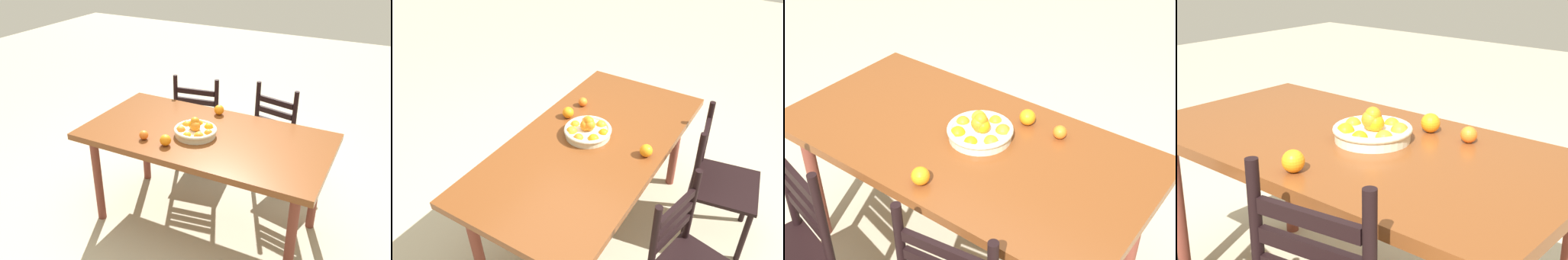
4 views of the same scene
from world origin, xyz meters
The scene contains 7 objects.
ground_plane centered at (0.00, 0.00, 0.00)m, with size 12.00×12.00×0.00m, color tan.
dining_table centered at (0.00, 0.00, 0.67)m, with size 1.67×0.86×0.75m.
chair_near_window centered at (0.31, 0.76, 0.45)m, with size 0.46×0.46×0.92m.
fruit_bowl centered at (-0.05, -0.05, 0.79)m, with size 0.29×0.29×0.13m.
orange_loose_0 centered at (-0.33, -0.25, 0.78)m, with size 0.06×0.06×0.06m, color orange.
orange_loose_1 centered at (-0.16, -0.26, 0.78)m, with size 0.07×0.07×0.07m, color orange.
orange_loose_2 centered at (-0.05, 0.34, 0.78)m, with size 0.07×0.07×0.07m, color orange.
Camera 3 is at (-1.18, 1.46, 2.08)m, focal length 48.76 mm.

